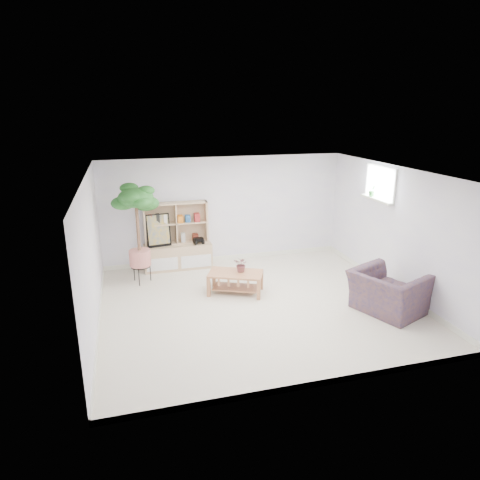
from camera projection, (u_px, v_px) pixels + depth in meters
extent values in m
cube|color=beige|center=(257.00, 304.00, 7.78)|extent=(5.50, 5.00, 0.01)
cube|color=silver|center=(259.00, 173.00, 7.06)|extent=(5.50, 5.00, 0.01)
cube|color=white|center=(224.00, 210.00, 9.72)|extent=(5.50, 0.01, 2.40)
cube|color=white|center=(321.00, 302.00, 5.12)|extent=(5.50, 0.01, 2.40)
cube|color=white|center=(91.00, 256.00, 6.73)|extent=(0.01, 5.00, 2.40)
cube|color=white|center=(396.00, 230.00, 8.11)|extent=(0.01, 5.00, 2.40)
cube|color=white|center=(377.00, 199.00, 8.50)|extent=(0.14, 1.00, 0.04)
imported|color=#216D21|center=(241.00, 264.00, 8.15)|extent=(0.36, 0.36, 0.30)
imported|color=navy|center=(388.00, 289.00, 7.39)|extent=(1.34, 1.42, 0.84)
imported|color=#206521|center=(372.00, 191.00, 8.65)|extent=(0.16, 0.14, 0.24)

